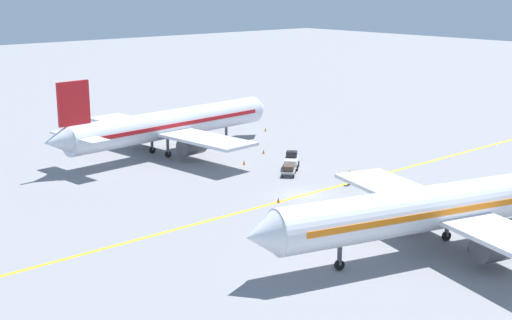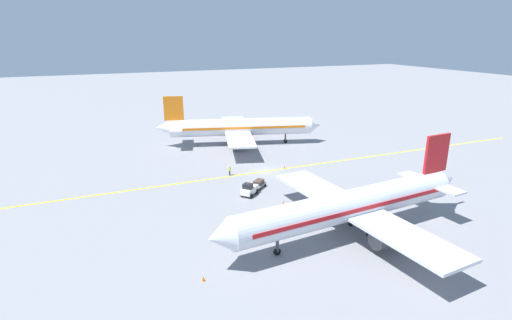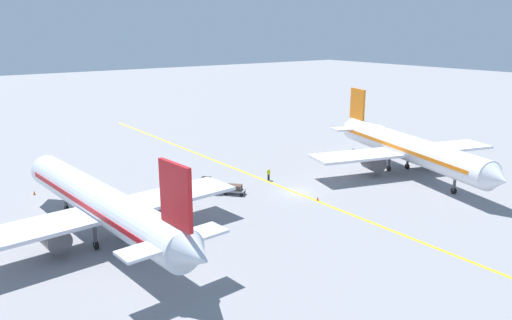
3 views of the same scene
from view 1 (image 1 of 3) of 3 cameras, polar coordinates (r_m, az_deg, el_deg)
The scene contains 11 objects.
ground_plane at distance 73.68m, azimuth 3.91°, elevation -2.82°, with size 400.00×400.00×0.00m, color gray.
apron_yellow_centreline at distance 73.68m, azimuth 3.91°, elevation -2.81°, with size 0.40×120.00×0.01m, color yellow.
airplane_at_gate at distance 59.67m, azimuth 15.02°, elevation -3.60°, with size 28.35×34.94×10.60m.
airplane_adjacent_stand at distance 91.40m, azimuth -6.99°, elevation 2.81°, with size 28.34×35.55×10.60m.
baggage_tug_white at distance 83.96m, azimuth 2.84°, elevation -0.06°, with size 3.11×3.24×2.11m.
baggage_cart_trailing at distance 80.81m, azimuth 2.65°, elevation -0.72°, with size 2.77×2.88×1.24m.
ground_crew_worker at distance 77.59m, azimuth 7.48°, elevation -1.34°, with size 0.58×0.24×1.68m.
traffic_cone_near_nose at distance 85.67m, azimuth -0.95°, elevation -0.19°, with size 0.32×0.32×0.55m, color orange.
traffic_cone_mid_apron at distance 91.21m, azimuth 0.61°, elevation 0.68°, with size 0.32×0.32×0.55m, color orange.
traffic_cone_by_wingtip at distance 105.13m, azimuth 0.76°, elevation 2.47°, with size 0.32×0.32×0.55m, color orange.
traffic_cone_far_edge at distance 70.97m, azimuth 1.81°, elevation -3.21°, with size 0.32×0.32×0.55m, color orange.
Camera 1 is at (-49.77, 50.01, 21.23)m, focal length 50.00 mm.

